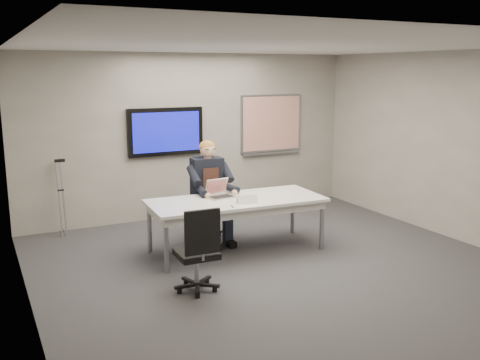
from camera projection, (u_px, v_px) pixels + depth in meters
name	position (u px, v px, depth m)	size (l,w,h in m)	color
floor	(281.00, 269.00, 6.88)	(6.00, 6.00, 0.02)	#333436
ceiling	(285.00, 45.00, 6.32)	(6.00, 6.00, 0.02)	silver
wall_back	(193.00, 136.00, 9.23)	(6.00, 0.02, 2.80)	gray
wall_left	(23.00, 185.00, 5.28)	(0.02, 6.00, 2.80)	gray
wall_right	(456.00, 146.00, 7.92)	(0.02, 6.00, 2.80)	gray
conference_table	(236.00, 205.00, 7.45)	(2.49, 1.15, 0.75)	silver
tv_display	(166.00, 132.00, 8.94)	(1.30, 0.09, 0.80)	black
whiteboard	(271.00, 124.00, 9.86)	(1.25, 0.08, 1.10)	gray
office_chair_far	(206.00, 218.00, 8.18)	(0.52, 0.52, 0.93)	black
office_chair_near	(198.00, 266.00, 6.11)	(0.50, 0.50, 1.02)	black
seated_person	(213.00, 202.00, 7.89)	(0.48, 0.82, 1.50)	#1F2434
crutch	(61.00, 196.00, 8.21)	(0.17, 0.31, 1.24)	#9A9DA1
laptop	(219.00, 193.00, 7.55)	(0.38, 0.37, 0.25)	silver
name_tent	(247.00, 199.00, 7.19)	(0.27, 0.08, 0.11)	white
pen	(232.00, 206.00, 7.01)	(0.01, 0.01, 0.14)	black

